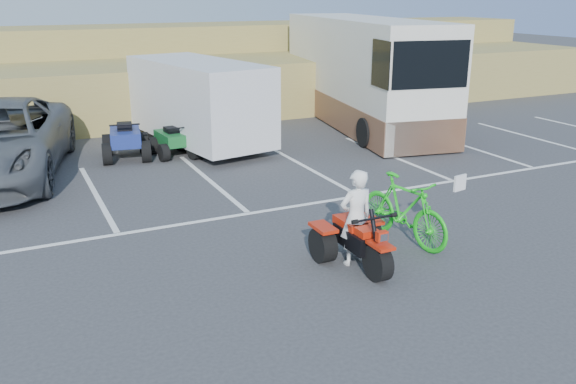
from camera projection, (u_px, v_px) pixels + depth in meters
name	position (u px, v px, depth m)	size (l,w,h in m)	color
ground	(300.00, 256.00, 10.68)	(100.00, 100.00, 0.00)	#353537
parking_stripes	(257.00, 186.00, 14.52)	(28.00, 5.16, 0.01)	white
grass_embankment	(122.00, 74.00, 23.53)	(40.00, 8.50, 3.10)	olive
red_trike_atv	(359.00, 267.00, 10.28)	(1.21, 1.61, 1.05)	#BA200A
rider	(356.00, 218.00, 10.15)	(0.61, 0.40, 1.66)	white
green_dirt_bike	(404.00, 210.00, 11.12)	(0.59, 2.10, 1.26)	#14BF19
cargo_trailer	(199.00, 101.00, 18.00)	(3.09, 5.69, 2.51)	silver
rv_motorhome	(361.00, 79.00, 21.19)	(4.18, 10.12, 3.54)	silver
quad_atv_blue	(127.00, 158.00, 17.01)	(1.27, 1.70, 1.11)	navy
quad_atv_green	(173.00, 156.00, 17.27)	(1.05, 1.40, 0.92)	#145A25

